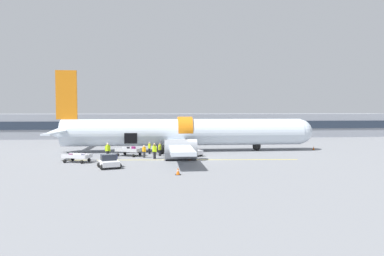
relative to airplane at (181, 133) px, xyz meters
name	(u,v)px	position (x,y,z in m)	size (l,w,h in m)	color
ground_plane	(198,159)	(1.39, -7.95, -2.59)	(500.00, 500.00, 0.00)	slate
apron_marking_line	(183,160)	(-0.35, -8.37, -2.59)	(26.79, 2.36, 0.01)	yellow
terminal_strip	(180,125)	(1.39, 26.70, -0.09)	(95.59, 9.94, 5.01)	gray
airplane	(181,133)	(0.00, 0.00, 0.00)	(37.46, 32.98, 11.18)	silver
baggage_tug_lead	(109,162)	(-8.14, -13.27, -2.01)	(2.57, 2.73, 1.34)	silver
baggage_tug_mid	(191,151)	(0.92, -4.91, -1.97)	(2.79, 3.14, 1.43)	silver
baggage_cart_loading	(130,151)	(-6.81, -4.32, -2.03)	(4.06, 2.90, 1.21)	#B7BABF
baggage_cart_queued	(78,158)	(-12.16, -9.13, -2.11)	(3.92, 2.52, 0.98)	silver
ground_crew_loader_a	(108,150)	(-9.30, -6.16, -1.62)	(0.64, 0.42, 1.85)	black
ground_crew_loader_b	(144,151)	(-4.96, -6.13, -1.78)	(0.50, 0.49, 1.55)	#2D2D33
ground_crew_driver	(155,151)	(-3.68, -7.19, -1.66)	(0.58, 0.56, 1.78)	black
ground_crew_supervisor	(149,148)	(-4.40, -2.66, -1.77)	(0.48, 0.53, 1.57)	black
ground_crew_helper	(160,149)	(-3.05, -4.59, -1.74)	(0.48, 0.56, 1.63)	black
ground_crew_marshal	(154,149)	(-3.74, -3.64, -1.78)	(0.45, 0.54, 1.55)	#1E2338
suitcase_on_tarmac_spare	(116,157)	(-8.27, -6.74, -2.33)	(0.39, 0.19, 0.62)	#1E2347
safety_cone_nose	(314,148)	(19.28, -0.34, -2.33)	(0.45, 0.45, 0.57)	black
safety_cone_engine_left	(178,171)	(-1.48, -17.57, -2.27)	(0.48, 0.48, 0.68)	black
safety_cone_wingtip	(190,157)	(0.41, -8.64, -2.24)	(0.58, 0.58, 0.75)	black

